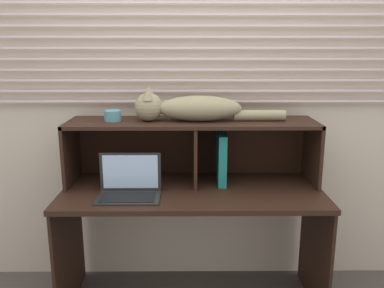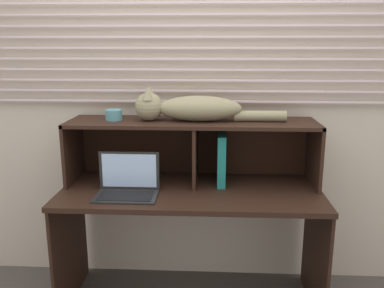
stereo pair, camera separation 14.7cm
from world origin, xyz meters
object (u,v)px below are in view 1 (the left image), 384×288
at_px(book_stack, 133,177).
at_px(small_basket, 113,116).
at_px(laptop, 129,187).
at_px(binder_upright, 221,158).
at_px(cat, 190,108).

height_order(book_stack, small_basket, small_basket).
xyz_separation_m(laptop, binder_upright, (0.54, 0.25, 0.11)).
height_order(laptop, binder_upright, binder_upright).
distance_m(cat, laptop, 0.60).
distance_m(laptop, book_stack, 0.25).
relative_size(laptop, binder_upright, 1.12).
distance_m(laptop, small_basket, 0.46).
height_order(cat, laptop, cat).
xyz_separation_m(book_stack, small_basket, (-0.11, -0.00, 0.39)).
distance_m(book_stack, small_basket, 0.41).
relative_size(cat, laptop, 2.58).
bearing_deg(laptop, binder_upright, 24.37).
bearing_deg(book_stack, cat, -0.59).
bearing_deg(small_basket, book_stack, 1.91).
height_order(cat, binder_upright, cat).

